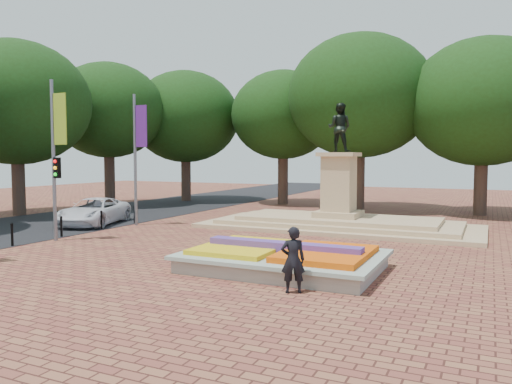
{
  "coord_description": "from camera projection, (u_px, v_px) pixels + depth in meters",
  "views": [
    {
      "loc": [
        7.04,
        -16.88,
        3.66
      ],
      "look_at": [
        -1.87,
        2.01,
        2.2
      ],
      "focal_mm": 35.0,
      "sensor_mm": 36.0,
      "label": 1
    }
  ],
  "objects": [
    {
      "name": "ground",
      "position": [
        278.0,
        256.0,
        18.48
      ],
      "size": [
        90.0,
        90.0,
        0.0
      ],
      "primitive_type": "plane",
      "color": "brown",
      "rests_on": "ground"
    },
    {
      "name": "asphalt_street",
      "position": [
        76.0,
        219.0,
        29.38
      ],
      "size": [
        9.0,
        90.0,
        0.02
      ],
      "primitive_type": "cube",
      "color": "black",
      "rests_on": "ground"
    },
    {
      "name": "flower_bed",
      "position": [
        284.0,
        258.0,
        16.22
      ],
      "size": [
        6.3,
        4.3,
        0.91
      ],
      "color": "gray",
      "rests_on": "ground"
    },
    {
      "name": "monument",
      "position": [
        339.0,
        211.0,
        25.64
      ],
      "size": [
        14.0,
        6.0,
        6.4
      ],
      "color": "tan",
      "rests_on": "ground"
    },
    {
      "name": "tree_row_back",
      "position": [
        415.0,
        112.0,
        33.26
      ],
      "size": [
        44.8,
        8.8,
        10.43
      ],
      "color": "#3B2B20",
      "rests_on": "ground"
    },
    {
      "name": "tree_row_street",
      "position": [
        15.0,
        113.0,
        30.55
      ],
      "size": [
        8.4,
        25.4,
        9.98
      ],
      "color": "#3B2B20",
      "rests_on": "ground"
    },
    {
      "name": "banner_poles",
      "position": [
        50.0,
        152.0,
        21.33
      ],
      "size": [
        0.88,
        11.17,
        7.0
      ],
      "color": "slate",
      "rests_on": "ground"
    },
    {
      "name": "bollard_row",
      "position": [
        38.0,
        229.0,
        21.65
      ],
      "size": [
        0.12,
        13.12,
        0.98
      ],
      "color": "black",
      "rests_on": "ground"
    },
    {
      "name": "van",
      "position": [
        94.0,
        211.0,
        27.01
      ],
      "size": [
        3.85,
        5.67,
        1.44
      ],
      "primitive_type": "imported",
      "rotation": [
        0.0,
        0.0,
        0.31
      ],
      "color": "silver",
      "rests_on": "ground"
    },
    {
      "name": "pedestrian",
      "position": [
        293.0,
        260.0,
        13.42
      ],
      "size": [
        0.78,
        0.69,
        1.81
      ],
      "primitive_type": "imported",
      "rotation": [
        0.0,
        0.0,
        3.63
      ],
      "color": "black",
      "rests_on": "ground"
    }
  ]
}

